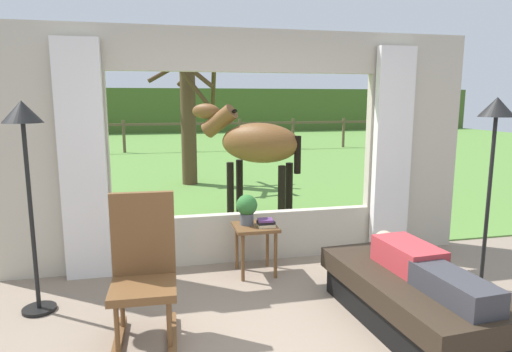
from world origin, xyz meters
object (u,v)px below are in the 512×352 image
at_px(side_table, 256,234).
at_px(floor_lamp_right, 494,136).
at_px(horse, 255,144).
at_px(recliner_sofa, 416,299).
at_px(reclining_person, 422,265).
at_px(rocking_chair, 144,269).
at_px(floor_lamp_left, 25,144).
at_px(potted_plant, 247,208).
at_px(book_stack, 266,223).
at_px(pasture_tree, 189,116).

height_order(side_table, floor_lamp_right, floor_lamp_right).
xyz_separation_m(floor_lamp_right, horse, (-1.59, 3.01, -0.33)).
xyz_separation_m(recliner_sofa, reclining_person, (0.00, -0.05, 0.30)).
distance_m(rocking_chair, floor_lamp_left, 1.44).
height_order(potted_plant, floor_lamp_right, floor_lamp_right).
bearing_deg(reclining_person, book_stack, 121.27).
height_order(book_stack, floor_lamp_left, floor_lamp_left).
relative_size(rocking_chair, book_stack, 6.23).
height_order(rocking_chair, book_stack, rocking_chair).
xyz_separation_m(potted_plant, horse, (0.56, 2.11, 0.45)).
height_order(rocking_chair, floor_lamp_left, floor_lamp_left).
height_order(recliner_sofa, rocking_chair, rocking_chair).
bearing_deg(reclining_person, recliner_sofa, 86.21).
distance_m(recliner_sofa, side_table, 1.70).
height_order(floor_lamp_right, horse, floor_lamp_right).
distance_m(book_stack, pasture_tree, 5.27).
bearing_deg(recliner_sofa, rocking_chair, 168.43).
relative_size(horse, pasture_tree, 0.58).
xyz_separation_m(book_stack, horse, (0.38, 2.23, 0.60)).
xyz_separation_m(rocking_chair, horse, (1.59, 3.22, 0.61)).
bearing_deg(floor_lamp_right, potted_plant, 157.28).
relative_size(reclining_person, floor_lamp_right, 0.78).
distance_m(reclining_person, floor_lamp_right, 1.52).
relative_size(potted_plant, book_stack, 1.78).
xyz_separation_m(rocking_chair, floor_lamp_left, (-0.92, 0.64, 0.91)).
xyz_separation_m(side_table, potted_plant, (-0.08, 0.06, 0.28)).
bearing_deg(pasture_tree, floor_lamp_right, -68.62).
bearing_deg(floor_lamp_left, book_stack, 9.39).
relative_size(recliner_sofa, rocking_chair, 1.57).
distance_m(side_table, floor_lamp_left, 2.31).
relative_size(recliner_sofa, pasture_tree, 0.59).
height_order(reclining_person, book_stack, reclining_person).
bearing_deg(floor_lamp_right, floor_lamp_left, 173.98).
height_order(reclining_person, floor_lamp_left, floor_lamp_left).
xyz_separation_m(reclining_person, floor_lamp_right, (1.04, 0.55, 0.96)).
height_order(book_stack, horse, horse).
bearing_deg(potted_plant, rocking_chair, -132.88).
distance_m(side_table, book_stack, 0.17).
xyz_separation_m(side_table, floor_lamp_left, (-2.02, -0.41, 1.03)).
bearing_deg(floor_lamp_right, rocking_chair, -176.28).
height_order(horse, pasture_tree, pasture_tree).
bearing_deg(floor_lamp_left, horse, 45.89).
height_order(recliner_sofa, reclining_person, reclining_person).
xyz_separation_m(side_table, floor_lamp_right, (2.07, -0.84, 1.06)).
distance_m(recliner_sofa, book_stack, 1.62).
bearing_deg(floor_lamp_right, reclining_person, -152.15).
relative_size(rocking_chair, pasture_tree, 0.38).
relative_size(book_stack, floor_lamp_right, 0.10).
height_order(recliner_sofa, side_table, side_table).
bearing_deg(horse, book_stack, -152.86).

